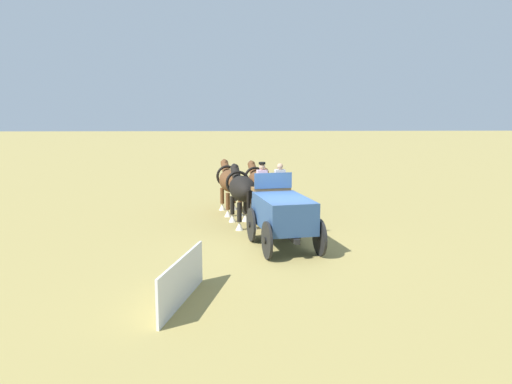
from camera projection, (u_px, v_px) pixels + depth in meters
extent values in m
plane|color=#9E8C4C|center=(283.00, 248.00, 16.72)|extent=(220.00, 220.00, 0.00)
cube|color=#2D4C7A|center=(284.00, 213.00, 16.53)|extent=(3.04, 2.00, 1.02)
cube|color=brown|center=(271.00, 189.00, 18.03)|extent=(0.80, 1.44, 0.12)
cube|color=#2D4C7A|center=(268.00, 206.00, 18.53)|extent=(0.46, 1.23, 0.60)
cube|color=#2D4C7A|center=(273.00, 181.00, 17.69)|extent=(0.31, 1.34, 0.55)
cube|color=black|center=(283.00, 231.00, 16.62)|extent=(3.06, 0.72, 0.16)
cylinder|color=black|center=(251.00, 225.00, 17.51)|extent=(1.17, 0.29, 1.17)
cylinder|color=black|center=(251.00, 225.00, 17.51)|extent=(0.23, 0.21, 0.20)
cylinder|color=black|center=(298.00, 222.00, 17.89)|extent=(1.17, 0.29, 1.17)
cylinder|color=black|center=(298.00, 222.00, 17.89)|extent=(0.23, 0.21, 0.20)
cylinder|color=black|center=(267.00, 240.00, 15.35)|extent=(1.17, 0.29, 1.17)
cylinder|color=black|center=(267.00, 240.00, 15.35)|extent=(0.23, 0.21, 0.20)
cylinder|color=black|center=(320.00, 237.00, 15.73)|extent=(1.17, 0.29, 1.17)
cylinder|color=black|center=(320.00, 237.00, 15.73)|extent=(0.23, 0.21, 0.20)
cylinder|color=brown|center=(264.00, 213.00, 19.22)|extent=(2.57, 0.58, 0.10)
cube|color=slate|center=(261.00, 185.00, 18.05)|extent=(0.45, 0.39, 0.16)
cube|color=silver|center=(262.00, 178.00, 17.90)|extent=(0.30, 0.40, 0.55)
sphere|color=tan|center=(262.00, 167.00, 17.84)|extent=(0.22, 0.22, 0.22)
cylinder|color=black|center=(262.00, 163.00, 17.82)|extent=(0.24, 0.24, 0.08)
cube|color=#2D2D33|center=(279.00, 184.00, 18.20)|extent=(0.45, 0.39, 0.16)
cube|color=silver|center=(280.00, 177.00, 18.04)|extent=(0.30, 0.40, 0.55)
sphere|color=tan|center=(280.00, 166.00, 17.98)|extent=(0.22, 0.22, 0.22)
ellipsoid|color=black|center=(242.00, 189.00, 19.81)|extent=(2.29, 1.38, 1.00)
cylinder|color=black|center=(232.00, 205.00, 20.59)|extent=(0.18, 0.18, 0.75)
cone|color=silver|center=(232.00, 218.00, 20.67)|extent=(0.30, 0.30, 0.32)
cylinder|color=black|center=(245.00, 205.00, 20.71)|extent=(0.18, 0.18, 0.75)
cone|color=silver|center=(245.00, 218.00, 20.80)|extent=(0.30, 0.30, 0.32)
cylinder|color=black|center=(239.00, 212.00, 19.15)|extent=(0.18, 0.18, 0.75)
cone|color=silver|center=(239.00, 226.00, 19.23)|extent=(0.30, 0.30, 0.32)
cylinder|color=black|center=(253.00, 212.00, 19.27)|extent=(0.18, 0.18, 0.75)
cone|color=silver|center=(253.00, 225.00, 19.35)|extent=(0.30, 0.30, 0.32)
cylinder|color=black|center=(236.00, 174.00, 21.02)|extent=(0.99, 0.53, 0.81)
ellipsoid|color=black|center=(234.00, 167.00, 21.34)|extent=(0.64, 0.37, 0.32)
cube|color=silver|center=(233.00, 167.00, 21.61)|extent=(0.08, 0.11, 0.24)
torus|color=black|center=(238.00, 183.00, 20.72)|extent=(0.30, 1.02, 1.02)
cylinder|color=black|center=(248.00, 201.00, 18.77)|extent=(0.14, 0.14, 0.80)
ellipsoid|color=brown|center=(274.00, 192.00, 20.12)|extent=(2.24, 1.22, 0.85)
cylinder|color=brown|center=(264.00, 206.00, 20.89)|extent=(0.18, 0.18, 0.68)
cone|color=silver|center=(264.00, 217.00, 20.97)|extent=(0.30, 0.30, 0.29)
cylinder|color=brown|center=(275.00, 205.00, 21.00)|extent=(0.18, 0.18, 0.68)
cone|color=silver|center=(275.00, 217.00, 21.07)|extent=(0.30, 0.30, 0.29)
cylinder|color=brown|center=(273.00, 212.00, 19.46)|extent=(0.18, 0.18, 0.68)
cone|color=silver|center=(273.00, 225.00, 19.54)|extent=(0.30, 0.30, 0.29)
cylinder|color=brown|center=(285.00, 212.00, 19.57)|extent=(0.18, 0.18, 0.68)
cone|color=silver|center=(285.00, 224.00, 19.64)|extent=(0.30, 0.30, 0.29)
cylinder|color=brown|center=(266.00, 178.00, 21.33)|extent=(0.99, 0.53, 0.81)
ellipsoid|color=brown|center=(264.00, 171.00, 21.65)|extent=(0.64, 0.37, 0.32)
cube|color=silver|center=(263.00, 170.00, 21.92)|extent=(0.08, 0.11, 0.24)
torus|color=black|center=(268.00, 186.00, 21.02)|extent=(0.28, 0.89, 0.88)
cylinder|color=black|center=(282.00, 204.00, 19.10)|extent=(0.14, 0.14, 0.80)
ellipsoid|color=brown|center=(231.00, 181.00, 22.31)|extent=(2.31, 1.37, 0.99)
cylinder|color=brown|center=(222.00, 196.00, 23.10)|extent=(0.18, 0.18, 0.73)
cone|color=silver|center=(222.00, 207.00, 23.18)|extent=(0.30, 0.30, 0.31)
cylinder|color=brown|center=(234.00, 195.00, 23.22)|extent=(0.18, 0.18, 0.73)
cone|color=silver|center=(234.00, 206.00, 23.30)|extent=(0.30, 0.30, 0.31)
cylinder|color=brown|center=(228.00, 201.00, 21.65)|extent=(0.18, 0.18, 0.73)
cone|color=silver|center=(228.00, 213.00, 21.73)|extent=(0.30, 0.30, 0.31)
cylinder|color=brown|center=(240.00, 201.00, 21.77)|extent=(0.18, 0.18, 0.73)
cone|color=silver|center=(240.00, 213.00, 21.85)|extent=(0.30, 0.30, 0.31)
cylinder|color=brown|center=(226.00, 169.00, 23.54)|extent=(0.99, 0.53, 0.81)
ellipsoid|color=brown|center=(224.00, 162.00, 23.86)|extent=(0.64, 0.37, 0.32)
cube|color=silver|center=(223.00, 162.00, 24.12)|extent=(0.08, 0.11, 0.24)
torus|color=black|center=(227.00, 176.00, 23.23)|extent=(0.30, 1.01, 1.01)
cylinder|color=black|center=(236.00, 191.00, 21.27)|extent=(0.14, 0.14, 0.80)
ellipsoid|color=brown|center=(259.00, 182.00, 22.62)|extent=(2.15, 1.32, 0.97)
cylinder|color=brown|center=(250.00, 196.00, 23.35)|extent=(0.18, 0.18, 0.67)
cone|color=silver|center=(250.00, 206.00, 23.42)|extent=(0.30, 0.30, 0.29)
cylinder|color=brown|center=(261.00, 196.00, 23.47)|extent=(0.18, 0.18, 0.67)
cone|color=silver|center=(261.00, 206.00, 23.54)|extent=(0.30, 0.30, 0.29)
cylinder|color=brown|center=(257.00, 201.00, 22.00)|extent=(0.18, 0.18, 0.67)
cone|color=silver|center=(257.00, 212.00, 22.07)|extent=(0.30, 0.30, 0.29)
cylinder|color=brown|center=(269.00, 201.00, 22.12)|extent=(0.18, 0.18, 0.67)
cone|color=silver|center=(269.00, 211.00, 22.19)|extent=(0.30, 0.30, 0.29)
cylinder|color=brown|center=(253.00, 170.00, 23.77)|extent=(0.99, 0.53, 0.81)
ellipsoid|color=brown|center=(251.00, 164.00, 24.09)|extent=(0.64, 0.37, 0.32)
cube|color=silver|center=(250.00, 163.00, 24.36)|extent=(0.08, 0.11, 0.24)
torus|color=black|center=(255.00, 177.00, 23.47)|extent=(0.30, 1.00, 1.00)
cylinder|color=black|center=(265.00, 192.00, 21.65)|extent=(0.14, 0.14, 0.80)
cube|color=silver|center=(182.00, 280.00, 11.80)|extent=(3.14, 0.76, 1.10)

